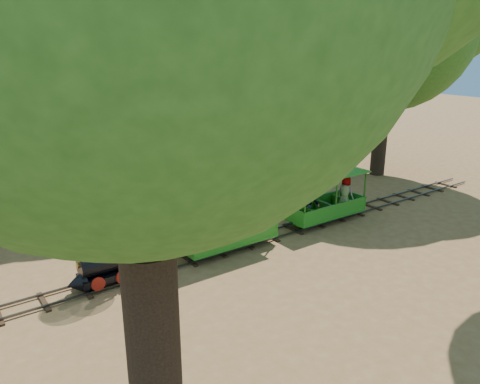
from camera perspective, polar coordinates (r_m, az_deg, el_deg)
ground at (r=15.29m, az=3.59°, el=-5.48°), size 90.00×90.00×0.00m
track at (r=15.27m, az=3.59°, el=-5.25°), size 22.00×1.00×0.10m
locomotive at (r=12.39m, az=-15.70°, el=-3.72°), size 2.51×1.18×2.89m
carriage_front at (r=14.08m, az=-1.71°, el=-4.35°), size 3.14×1.37×1.63m
carriage_rear at (r=16.52m, az=10.13°, el=-0.99°), size 3.14×1.28×1.63m
oak_ne at (r=23.45m, az=2.74°, el=21.57°), size 8.12×7.14×10.51m
oak_e at (r=22.70m, az=17.68°, el=19.77°), size 9.29×8.18×10.46m
fence at (r=21.58m, az=-9.78°, el=2.88°), size 18.10×0.10×1.00m
shrub_west at (r=21.27m, az=-23.23°, el=1.88°), size 2.11×1.63×1.46m
shrub_mid_w at (r=23.19m, az=-8.35°, el=4.85°), size 2.65×2.04×1.83m
shrub_mid_e at (r=23.69m, az=-6.14°, el=4.75°), size 2.12×1.63×1.47m
shrub_east at (r=27.33m, az=5.95°, el=7.09°), size 2.91×2.24×2.02m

